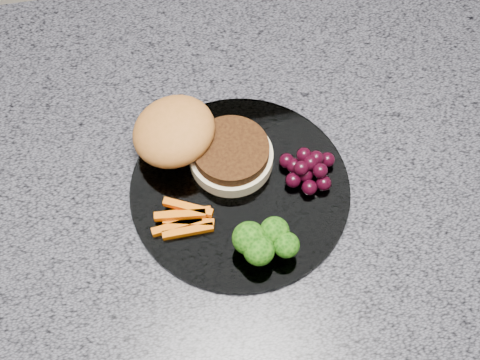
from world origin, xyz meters
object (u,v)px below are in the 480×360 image
object	(u,v)px
plate	(240,189)
burger	(194,142)
grape_bunch	(309,168)
island_cabinet	(207,291)

from	to	relation	value
plate	burger	distance (m)	0.08
burger	grape_bunch	xyz separation A→B (m)	(0.13, -0.06, -0.01)
island_cabinet	burger	bearing A→B (deg)	39.38
island_cabinet	plate	xyz separation A→B (m)	(0.05, -0.05, 0.47)
island_cabinet	grape_bunch	xyz separation A→B (m)	(0.14, -0.05, 0.49)
grape_bunch	plate	bearing A→B (deg)	-177.46
island_cabinet	grape_bunch	distance (m)	0.51
plate	burger	world-z (taller)	burger
plate	grape_bunch	world-z (taller)	grape_bunch
burger	island_cabinet	bearing A→B (deg)	-115.65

